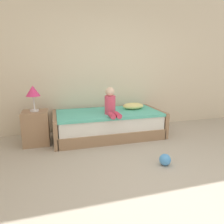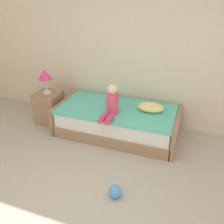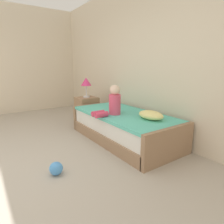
# 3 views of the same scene
# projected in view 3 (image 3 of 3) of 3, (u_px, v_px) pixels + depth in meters

# --- Properties ---
(wall_rear) EXTENTS (7.20, 0.10, 2.90)m
(wall_rear) POSITION_uv_depth(u_px,v_px,m) (157.00, 58.00, 3.39)
(wall_rear) COLOR beige
(wall_rear) RESTS_ON ground
(bed) EXTENTS (2.11, 1.00, 0.50)m
(bed) POSITION_uv_depth(u_px,v_px,m) (123.00, 127.00, 3.47)
(bed) COLOR #997556
(bed) RESTS_ON ground
(nightstand) EXTENTS (0.44, 0.44, 0.60)m
(nightstand) POSITION_uv_depth(u_px,v_px,m) (87.00, 110.00, 4.52)
(nightstand) COLOR #997556
(nightstand) RESTS_ON ground
(table_lamp) EXTENTS (0.24, 0.24, 0.45)m
(table_lamp) POSITION_uv_depth(u_px,v_px,m) (86.00, 83.00, 4.37)
(table_lamp) COLOR silver
(table_lamp) RESTS_ON nightstand
(child_figure) EXTENTS (0.20, 0.51, 0.50)m
(child_figure) POSITION_uv_depth(u_px,v_px,m) (112.00, 103.00, 3.25)
(child_figure) COLOR #E04C6B
(child_figure) RESTS_ON bed
(pillow) EXTENTS (0.44, 0.30, 0.13)m
(pillow) POSITION_uv_depth(u_px,v_px,m) (151.00, 115.00, 3.01)
(pillow) COLOR #F2E58C
(pillow) RESTS_ON bed
(toy_ball) EXTENTS (0.17, 0.17, 0.17)m
(toy_ball) POSITION_uv_depth(u_px,v_px,m) (56.00, 168.00, 2.38)
(toy_ball) COLOR #4C99E5
(toy_ball) RESTS_ON ground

